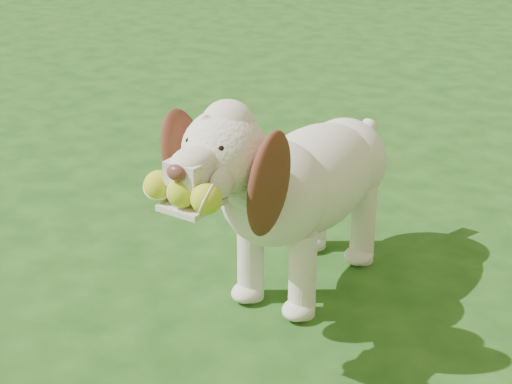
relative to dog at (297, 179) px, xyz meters
The scene contains 2 objects.
ground 0.73m from the dog, ahead, with size 80.00×80.00×0.00m, color #173F12.
dog is the anchor object (origin of this frame).
Camera 1 is at (0.88, -2.10, 1.55)m, focal length 55.00 mm.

